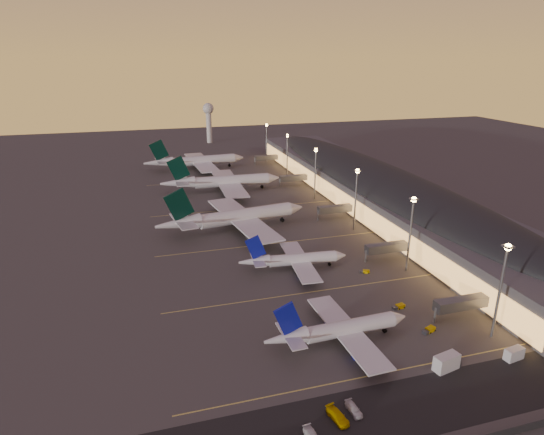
{
  "coord_description": "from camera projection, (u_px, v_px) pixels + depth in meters",
  "views": [
    {
      "loc": [
        -45.96,
        -119.99,
        67.78
      ],
      "look_at": [
        2.0,
        45.0,
        7.0
      ],
      "focal_mm": 30.0,
      "sensor_mm": 36.0,
      "label": 1
    }
  ],
  "objects": [
    {
      "name": "lane_markings",
      "position": [
        271.0,
        239.0,
        179.54
      ],
      "size": [
        90.0,
        180.36,
        0.0
      ],
      "color": "#D8C659",
      "rests_on": "ground"
    },
    {
      "name": "ground",
      "position": [
        306.0,
        285.0,
        143.33
      ],
      "size": [
        700.0,
        700.0,
        0.0
      ],
      "primitive_type": "plane",
      "color": "#3E3C39"
    },
    {
      "name": "airliner_narrow_south",
      "position": [
        338.0,
        330.0,
        113.23
      ],
      "size": [
        38.76,
        34.58,
        13.87
      ],
      "rotation": [
        0.0,
        0.0,
        0.04
      ],
      "color": "silver",
      "rests_on": "ground"
    },
    {
      "name": "airliner_wide_mid",
      "position": [
        222.0,
        182.0,
        241.59
      ],
      "size": [
        63.58,
        57.78,
        20.38
      ],
      "rotation": [
        0.0,
        0.0,
        -0.03
      ],
      "color": "silver",
      "rests_on": "ground"
    },
    {
      "name": "service_lane",
      "position": [
        401.0,
        409.0,
        92.63
      ],
      "size": [
        260.0,
        16.0,
        0.01
      ],
      "color": "black",
      "rests_on": "ground"
    },
    {
      "name": "airliner_narrow_north",
      "position": [
        293.0,
        260.0,
        152.8
      ],
      "size": [
        37.1,
        33.25,
        13.24
      ],
      "rotation": [
        0.0,
        0.0,
        -0.09
      ],
      "color": "silver",
      "rests_on": "ground"
    },
    {
      "name": "radar_tower",
      "position": [
        209.0,
        116.0,
        374.04
      ],
      "size": [
        9.0,
        9.0,
        32.5
      ],
      "color": "silver",
      "rests_on": "ground"
    },
    {
      "name": "baggage_tug_c",
      "position": [
        365.0,
        272.0,
        151.04
      ],
      "size": [
        3.48,
        2.41,
        0.97
      ],
      "rotation": [
        0.0,
        0.0,
        -0.39
      ],
      "color": "#D7B000",
      "rests_on": "ground"
    },
    {
      "name": "baggage_tug_b",
      "position": [
        399.0,
        307.0,
        129.69
      ],
      "size": [
        3.99,
        2.13,
        1.13
      ],
      "rotation": [
        0.0,
        0.0,
        0.17
      ],
      "color": "#D7B000",
      "rests_on": "ground"
    },
    {
      "name": "baggage_tug_a",
      "position": [
        429.0,
        330.0,
        118.5
      ],
      "size": [
        4.23,
        2.87,
        1.18
      ],
      "rotation": [
        0.0,
        0.0,
        0.37
      ],
      "color": "#D7B000",
      "rests_on": "ground"
    },
    {
      "name": "service_van_c",
      "position": [
        354.0,
        409.0,
        91.61
      ],
      "size": [
        2.4,
        5.04,
        1.42
      ],
      "primitive_type": "imported",
      "rotation": [
        0.0,
        0.0,
        0.09
      ],
      "color": "silver",
      "rests_on": "ground"
    },
    {
      "name": "airliner_wide_near",
      "position": [
        234.0,
        217.0,
        187.4
      ],
      "size": [
        64.28,
        59.18,
        20.59
      ],
      "rotation": [
        0.0,
        0.0,
        0.15
      ],
      "color": "silver",
      "rests_on": "ground"
    },
    {
      "name": "terminal_building",
      "position": [
        374.0,
        185.0,
        222.28
      ],
      "size": [
        56.35,
        255.0,
        17.46
      ],
      "color": "#4B4B50",
      "rests_on": "ground"
    },
    {
      "name": "catering_truck_a",
      "position": [
        448.0,
        362.0,
        104.04
      ],
      "size": [
        7.12,
        3.85,
        3.79
      ],
      "rotation": [
        0.0,
        0.0,
        0.2
      ],
      "color": "silver",
      "rests_on": "ground"
    },
    {
      "name": "service_van_b",
      "position": [
        338.0,
        416.0,
        89.65
      ],
      "size": [
        3.57,
        6.26,
        1.71
      ],
      "primitive_type": "imported",
      "rotation": [
        0.0,
        0.0,
        0.21
      ],
      "color": "#D7B000",
      "rests_on": "ground"
    },
    {
      "name": "catering_truck_b",
      "position": [
        515.0,
        354.0,
        107.61
      ],
      "size": [
        5.46,
        2.74,
        2.94
      ],
      "rotation": [
        0.0,
        0.0,
        0.14
      ],
      "color": "silver",
      "rests_on": "ground"
    },
    {
      "name": "airliner_wide_far",
      "position": [
        195.0,
        161.0,
        289.04
      ],
      "size": [
        63.9,
        58.34,
        20.44
      ],
      "rotation": [
        0.0,
        0.0,
        0.07
      ],
      "color": "silver",
      "rests_on": "ground"
    },
    {
      "name": "light_masts",
      "position": [
        332.0,
        174.0,
        205.79
      ],
      "size": [
        2.2,
        217.2,
        25.9
      ],
      "color": "gray",
      "rests_on": "ground"
    }
  ]
}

